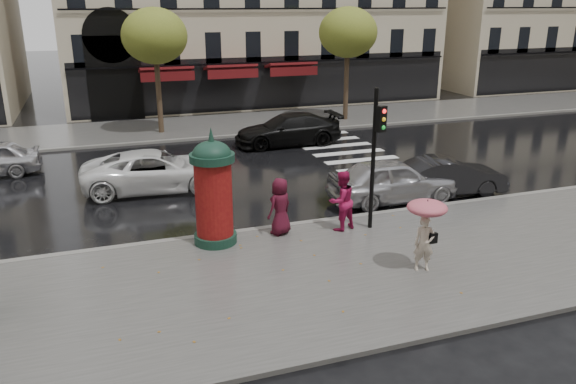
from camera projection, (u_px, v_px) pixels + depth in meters
name	position (u px, v px, depth m)	size (l,w,h in m)	color
ground	(320.00, 268.00, 15.23)	(160.00, 160.00, 0.00)	black
near_sidewalk	(327.00, 274.00, 14.76)	(90.00, 7.00, 0.12)	#474744
far_sidewalk	(195.00, 127.00, 32.21)	(90.00, 6.00, 0.12)	#474744
near_kerb	(284.00, 226.00, 17.89)	(90.00, 0.25, 0.14)	slate
far_kerb	(205.00, 138.00, 29.52)	(90.00, 0.25, 0.14)	slate
zebra_crossing	(362.00, 160.00, 25.67)	(3.60, 11.75, 0.01)	silver
tree_far_left	(155.00, 36.00, 29.05)	(3.40, 3.40, 6.64)	#38281C
tree_far_right	(348.00, 33.00, 32.46)	(3.40, 3.40, 6.64)	#38281C
woman_umbrella	(426.00, 223.00, 14.47)	(1.04, 1.04, 2.00)	beige
woman_red	(341.00, 201.00, 17.25)	(0.92, 0.71, 1.89)	#A61448
man_burgundy	(280.00, 206.00, 16.95)	(0.86, 0.56, 1.76)	#480E1E
morris_column	(213.00, 189.00, 16.08)	(1.29, 1.29, 3.46)	#143427
traffic_light	(376.00, 146.00, 16.79)	(0.32, 0.43, 4.37)	black
car_silver	(393.00, 180.00, 20.13)	(1.89, 4.69, 1.60)	#B7B7BC
car_darkgrey	(448.00, 176.00, 20.89)	(1.48, 4.25, 1.40)	black
car_white	(156.00, 171.00, 21.37)	(2.53, 5.49, 1.53)	white
car_black	(288.00, 130.00, 28.18)	(2.18, 5.37, 1.56)	black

